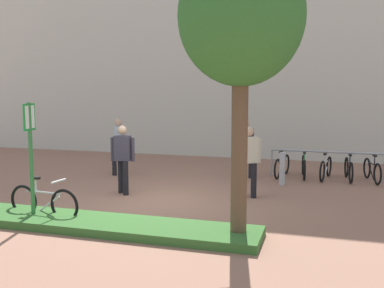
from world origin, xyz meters
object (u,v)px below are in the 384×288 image
bike_rack_cluster (326,167)px  person_suited_navy (123,155)px  person_suited_dark (245,145)px  person_shirt_blue (119,143)px  tree_sidewalk (241,19)px  person_shirt_white (249,157)px  parking_sign_post (30,144)px  bike_at_sign (44,202)px  bollard_steel (282,169)px

bike_rack_cluster → person_suited_navy: person_suited_navy is taller
person_suited_navy → person_suited_dark: size_ratio=1.00×
person_shirt_blue → person_suited_dark: size_ratio=1.00×
tree_sidewalk → person_shirt_white: tree_sidewalk is taller
person_shirt_blue → person_suited_dark: same height
parking_sign_post → bike_at_sign: bearing=73.7°
person_shirt_blue → tree_sidewalk: bearing=-46.3°
person_shirt_blue → person_suited_dark: (3.79, 0.63, 0.00)m
person_shirt_blue → parking_sign_post: bearing=-84.0°
person_suited_navy → bollard_steel: bearing=30.3°
person_shirt_blue → person_shirt_white: 4.60m
tree_sidewalk → bollard_steel: bearing=85.9°
bike_at_sign → person_shirt_blue: person_shirt_blue is taller
person_suited_navy → person_suited_dark: same height
person_suited_dark → bike_rack_cluster: bearing=11.7°
bike_rack_cluster → person_suited_dark: size_ratio=1.87×
person_suited_dark → bollard_steel: bearing=-32.0°
tree_sidewalk → bike_at_sign: (-4.01, 0.12, -3.41)m
parking_sign_post → bollard_steel: bearing=47.6°
bike_at_sign → bollard_steel: bearing=46.6°
tree_sidewalk → person_shirt_blue: size_ratio=2.89×
bike_at_sign → person_suited_dark: bearing=58.9°
tree_sidewalk → person_shirt_blue: tree_sidewalk is taller
parking_sign_post → bike_rack_cluster: (5.57, 6.03, -1.20)m
tree_sidewalk → person_shirt_white: bearing=96.0°
person_shirt_blue → person_shirt_white: same height
person_suited_navy → bike_at_sign: bearing=-104.4°
tree_sidewalk → parking_sign_post: tree_sidewalk is taller
parking_sign_post → person_shirt_white: (3.76, 3.22, -0.56)m
bollard_steel → person_suited_dark: bearing=148.0°
bollard_steel → person_shirt_white: size_ratio=0.52×
person_shirt_blue → person_suited_navy: (1.21, -2.27, 0.00)m
bike_rack_cluster → bollard_steel: 1.66m
bike_rack_cluster → person_suited_dark: (-2.30, -0.48, 0.64)m
tree_sidewalk → person_shirt_white: (-0.32, 3.10, -2.77)m
person_suited_dark → person_shirt_white: same height
tree_sidewalk → person_suited_dark: size_ratio=2.89×
tree_sidewalk → person_suited_dark: tree_sidewalk is taller
person_suited_navy → person_shirt_white: (3.06, 0.56, 0.00)m
bike_rack_cluster → person_shirt_white: bearing=-122.8°
bollard_steel → person_suited_navy: size_ratio=0.52×
bike_rack_cluster → person_suited_navy: size_ratio=1.87×
tree_sidewalk → person_suited_navy: tree_sidewalk is taller
person_shirt_white → parking_sign_post: bearing=-139.4°
tree_sidewalk → bike_rack_cluster: 6.99m
bollard_steel → person_shirt_white: (-0.66, -1.62, 0.53)m
bike_rack_cluster → person_suited_navy: bearing=-145.3°
person_suited_dark → parking_sign_post: bearing=-120.5°
person_shirt_blue → person_suited_navy: size_ratio=1.00×
bike_at_sign → person_shirt_white: size_ratio=0.98×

